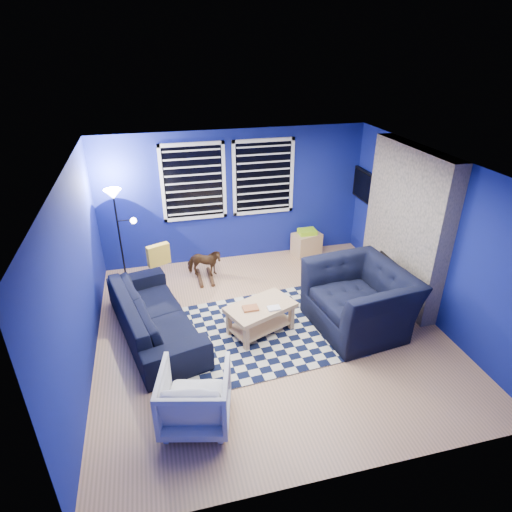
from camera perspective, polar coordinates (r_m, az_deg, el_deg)
The scene contains 18 objects.
floor at distance 6.53m, azimuth 1.80°, elevation -9.75°, with size 5.00×5.00×0.00m, color tan.
ceiling at distance 5.42m, azimuth 2.19°, elevation 11.91°, with size 5.00×5.00×0.00m, color white.
wall_back at distance 8.11m, azimuth -2.88°, elevation 7.87°, with size 5.00×5.00×0.00m, color navy.
wall_left at distance 5.78m, azimuth -22.65°, elevation -2.69°, with size 5.00×5.00×0.00m, color navy.
wall_right at distance 6.93m, azimuth 22.30°, elevation 2.33°, with size 5.00×5.00×0.00m, color navy.
fireplace at distance 7.24m, azimuth 19.13°, elevation 3.48°, with size 0.65×2.00×2.50m.
window_left at distance 7.86m, azimuth -8.32°, elevation 9.68°, with size 1.17×0.06×1.42m.
window_right at distance 8.09m, azimuth 1.00°, elevation 10.45°, with size 1.17×0.06×1.42m.
tv at distance 8.42m, azimuth 14.55°, elevation 8.84°, with size 0.07×1.00×0.58m.
rug at distance 6.49m, azimuth 0.83°, elevation -9.98°, with size 2.50×2.00×0.02m, color black.
sofa at distance 6.43m, azimuth -13.40°, elevation -7.56°, with size 0.90×2.31×0.68m, color black.
armchair_big at distance 6.54m, azimuth 13.65°, elevation -5.59°, with size 1.26×1.45×0.94m, color black.
armchair_bent at distance 5.05m, azimuth -8.14°, elevation -18.05°, with size 0.76×0.79×0.71m, color gray.
rocking_horse at distance 7.68m, azimuth -6.92°, elevation -0.93°, with size 0.62×0.28×0.52m, color #412215.
coffee_table at distance 6.29m, azimuth 0.60°, elevation -7.61°, with size 1.12×0.89×0.48m.
cabinet at distance 8.64m, azimuth 6.75°, elevation 1.69°, with size 0.61×0.48×0.54m.
floor_lamp at distance 7.56m, azimuth -18.15°, elevation 6.22°, with size 0.46×0.28×1.70m.
throw_pillow at distance 6.95m, azimuth -12.88°, elevation 0.15°, with size 0.36×0.11×0.34m, color gold.
Camera 1 is at (-1.46, -5.02, 3.92)m, focal length 30.00 mm.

